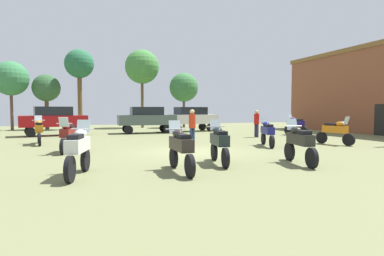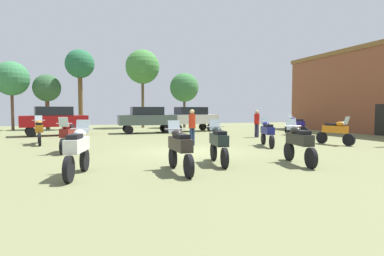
# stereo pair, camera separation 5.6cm
# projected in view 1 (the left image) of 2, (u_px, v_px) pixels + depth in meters

# --- Properties ---
(ground_plane) EXTENTS (44.00, 52.00, 0.02)m
(ground_plane) POSITION_uv_depth(u_px,v_px,m) (191.00, 152.00, 13.76)
(ground_plane) COLOR olive
(motorcycle_1) EXTENTS (0.71, 2.20, 1.48)m
(motorcycle_1) POSITION_uv_depth(u_px,v_px,m) (300.00, 142.00, 10.51)
(motorcycle_1) COLOR black
(motorcycle_1) RESTS_ON ground
(motorcycle_2) EXTENTS (0.67, 2.27, 1.49)m
(motorcycle_2) POSITION_uv_depth(u_px,v_px,m) (39.00, 130.00, 16.47)
(motorcycle_2) COLOR black
(motorcycle_2) RESTS_ON ground
(motorcycle_3) EXTENTS (0.72, 2.15, 1.49)m
(motorcycle_3) POSITION_uv_depth(u_px,v_px,m) (68.00, 135.00, 13.41)
(motorcycle_3) COLOR black
(motorcycle_3) RESTS_ON ground
(motorcycle_4) EXTENTS (0.69, 2.20, 1.47)m
(motorcycle_4) POSITION_uv_depth(u_px,v_px,m) (219.00, 142.00, 10.57)
(motorcycle_4) COLOR black
(motorcycle_4) RESTS_ON ground
(motorcycle_5) EXTENTS (0.62, 2.26, 1.47)m
(motorcycle_5) POSITION_uv_depth(u_px,v_px,m) (181.00, 147.00, 9.15)
(motorcycle_5) COLOR black
(motorcycle_5) RESTS_ON ground
(motorcycle_6) EXTENTS (0.86, 2.19, 1.44)m
(motorcycle_6) POSITION_uv_depth(u_px,v_px,m) (267.00, 132.00, 15.65)
(motorcycle_6) COLOR black
(motorcycle_6) RESTS_ON ground
(motorcycle_7) EXTENTS (0.67, 2.11, 1.50)m
(motorcycle_7) POSITION_uv_depth(u_px,v_px,m) (296.00, 125.00, 22.21)
(motorcycle_7) COLOR black
(motorcycle_7) RESTS_ON ground
(motorcycle_8) EXTENTS (0.75, 2.14, 1.51)m
(motorcycle_8) POSITION_uv_depth(u_px,v_px,m) (78.00, 149.00, 8.57)
(motorcycle_8) COLOR black
(motorcycle_8) RESTS_ON ground
(motorcycle_10) EXTENTS (0.82, 2.02, 1.45)m
(motorcycle_10) POSITION_uv_depth(u_px,v_px,m) (335.00, 131.00, 16.33)
(motorcycle_10) COLOR black
(motorcycle_10) RESTS_ON ground
(car_1) EXTENTS (4.57, 2.61, 2.00)m
(car_1) POSITION_uv_depth(u_px,v_px,m) (53.00, 119.00, 22.01)
(car_1) COLOR black
(car_1) RESTS_ON ground
(car_2) EXTENTS (4.32, 1.84, 2.00)m
(car_2) POSITION_uv_depth(u_px,v_px,m) (147.00, 118.00, 24.36)
(car_2) COLOR black
(car_2) RESTS_ON ground
(car_3) EXTENTS (4.49, 2.32, 2.00)m
(car_3) POSITION_uv_depth(u_px,v_px,m) (191.00, 117.00, 26.25)
(car_3) COLOR black
(car_3) RESTS_ON ground
(person_1) EXTENTS (0.46, 0.46, 1.81)m
(person_1) POSITION_uv_depth(u_px,v_px,m) (192.00, 124.00, 15.98)
(person_1) COLOR navy
(person_1) RESTS_ON ground
(person_2) EXTENTS (0.44, 0.44, 1.76)m
(person_2) POSITION_uv_depth(u_px,v_px,m) (257.00, 121.00, 20.71)
(person_2) COLOR #2D2946
(person_2) RESTS_ON ground
(tree_2) EXTENTS (2.57, 2.57, 7.20)m
(tree_2) POSITION_uv_depth(u_px,v_px,m) (79.00, 65.00, 28.73)
(tree_2) COLOR brown
(tree_2) RESTS_ON ground
(tree_3) EXTENTS (2.94, 2.94, 5.94)m
(tree_3) POSITION_uv_depth(u_px,v_px,m) (11.00, 79.00, 27.46)
(tree_3) COLOR brown
(tree_3) RESTS_ON ground
(tree_4) EXTENTS (2.42, 2.42, 4.95)m
(tree_4) POSITION_uv_depth(u_px,v_px,m) (46.00, 89.00, 28.64)
(tree_4) COLOR brown
(tree_4) RESTS_ON ground
(tree_5) EXTENTS (3.34, 3.34, 7.68)m
(tree_5) POSITION_uv_depth(u_px,v_px,m) (142.00, 67.00, 31.52)
(tree_5) COLOR brown
(tree_5) RESTS_ON ground
(tree_6) EXTENTS (2.85, 2.85, 5.42)m
(tree_6) POSITION_uv_depth(u_px,v_px,m) (184.00, 88.00, 31.79)
(tree_6) COLOR #4D3D34
(tree_6) RESTS_ON ground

